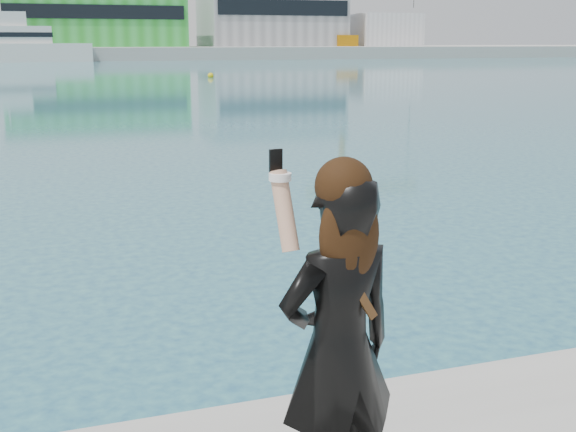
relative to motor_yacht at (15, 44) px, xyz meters
name	(u,v)px	position (x,y,z in m)	size (l,w,h in m)	color
far_quay	(45,53)	(4.16, 19.78, -1.58)	(320.00, 40.00, 2.00)	#9E9E99
warehouse_green	(92,15)	(12.16, 17.76, 4.68)	(30.60, 16.36, 10.50)	green
warehouse_grey_right	(271,11)	(44.16, 17.76, 5.68)	(25.50, 15.35, 12.50)	gray
ancillary_shed	(384,30)	(66.16, 15.78, 2.42)	(12.00, 10.00, 6.00)	silver
flagpole_right	(182,19)	(26.26, 10.78, 3.96)	(1.28, 0.16, 8.00)	silver
motor_yacht	(15,44)	(0.00, 0.00, 0.00)	(19.93, 6.54, 9.17)	silver
buoy_near	(211,78)	(16.30, -53.32, -2.58)	(0.50, 0.50, 0.50)	yellow
woman	(339,340)	(3.85, -110.39, -0.91)	(0.65, 0.48, 1.72)	black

